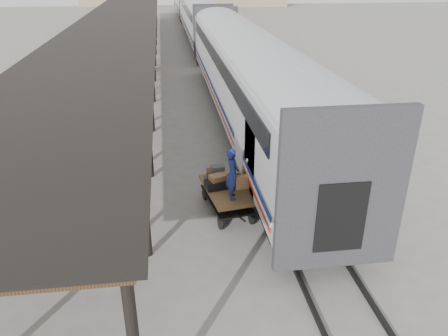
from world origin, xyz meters
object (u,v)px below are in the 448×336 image
porter (232,174)px  pedestrian (147,78)px  baggage_cart (227,194)px  luggage_tug (143,68)px

porter → pedestrian: porter is taller
baggage_cart → pedestrian: pedestrian is taller
porter → pedestrian: bearing=11.4°
pedestrian → porter: bearing=104.0°
baggage_cart → luggage_tug: size_ratio=1.70×
baggage_cart → luggage_tug: (-3.30, 19.99, -0.12)m
porter → luggage_tug: bearing=9.9°
luggage_tug → porter: porter is taller
luggage_tug → porter: (3.38, -20.64, 1.13)m
pedestrian → baggage_cart: bearing=104.2°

